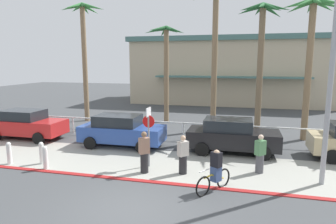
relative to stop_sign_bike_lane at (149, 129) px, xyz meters
name	(u,v)px	position (x,y,z in m)	size (l,w,h in m)	color
ground_plane	(188,134)	(0.58, 6.23, -1.68)	(80.00, 80.00, 0.00)	#424447
sidewalk_strip	(165,164)	(0.58, 0.43, -1.67)	(44.00, 4.00, 0.02)	#9E9E93
curb_paint	(151,182)	(0.58, -1.57, -1.66)	(44.00, 0.24, 0.03)	maroon
building_backdrop	(232,70)	(2.57, 22.70, 1.85)	(21.50, 10.38, 7.01)	#BCAD8E
rail_fence	(184,126)	(0.58, 4.73, -0.84)	(18.95, 0.08, 1.04)	white
stop_sign_bike_lane	(149,129)	(0.00, 0.00, 0.00)	(0.52, 0.56, 2.56)	gray
bollard_1	(42,153)	(-4.67, -0.81, -1.16)	(0.20, 0.20, 1.00)	white
bollard_2	(9,153)	(-6.03, -1.18, -1.16)	(0.20, 0.20, 1.00)	white
bollard_3	(45,157)	(-4.10, -1.34, -1.16)	(0.20, 0.20, 1.00)	white
streetlight_curb	(334,67)	(6.72, -0.48, 2.60)	(0.24, 2.54, 7.50)	#9EA0A5
palm_tree_0	(84,36)	(-7.67, 8.60, 4.64)	(3.21, 3.30, 8.67)	#846B4C
palm_tree_1	(166,53)	(-1.77, 9.72, 3.41)	(3.01, 2.96, 7.01)	#846B4C
palm_tree_2	(215,25)	(1.92, 7.71, 5.05)	(3.09, 2.89, 9.00)	#846B4C
palm_tree_3	(262,39)	(4.74, 7.06, 4.10)	(3.07, 3.08, 7.82)	#756047
palm_tree_4	(312,33)	(7.30, 6.43, 4.31)	(3.18, 3.58, 7.86)	#846B4C
car_red_0	(26,124)	(-8.39, 2.84, -0.81)	(4.40, 2.02, 1.69)	red
car_blue_1	(121,130)	(-2.36, 2.64, -0.81)	(4.40, 2.02, 1.69)	#284793
car_black_2	(232,135)	(3.35, 2.92, -0.81)	(4.40, 2.02, 1.69)	black
cyclist_yellow_0	(215,172)	(2.96, -1.76, -0.98)	(1.06, 1.55, 1.50)	black
pedestrian_0	(260,156)	(4.55, 0.37, -0.95)	(0.47, 0.47, 1.60)	#4C4C51
pedestrian_1	(183,157)	(1.57, -0.48, -0.95)	(0.46, 0.47, 1.59)	#232326
pedestrian_2	(144,154)	(0.05, -0.75, -0.88)	(0.47, 0.46, 1.72)	#232326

